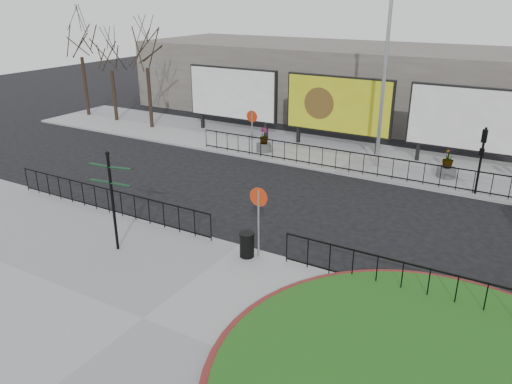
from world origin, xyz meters
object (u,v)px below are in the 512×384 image
Objects in this scene: fingerpost_sign at (112,192)px; planter_c at (447,167)px; litter_bin at (247,245)px; planter_a at (264,143)px; billboard_mid at (338,105)px; lamp_post at (385,73)px.

fingerpost_sign reaches higher than planter_c.
planter_c reaches higher than litter_bin.
fingerpost_sign is at bearing -84.27° from planter_a.
litter_bin is (4.16, 1.78, -1.69)m from fingerpost_sign.
billboard_mid is 4.64m from planter_a.
planter_a is at bearing 92.29° from fingerpost_sign.
planter_a reaches higher than litter_bin.
lamp_post reaches higher than billboard_mid.
lamp_post is at bearing 85.85° from litter_bin.
litter_bin is at bearing -63.57° from planter_a.
planter_c is at bearing 3.91° from planter_a.
billboard_mid reaches higher than planter_a.
planter_c is (4.29, 11.60, 0.09)m from litter_bin.
planter_c is at bearing -0.00° from lamp_post.
billboard_mid is 4.59× the size of planter_a.
lamp_post reaches higher than fingerpost_sign.
lamp_post is 10.63× the size of litter_bin.
planter_a is 0.95× the size of planter_c.
fingerpost_sign is at bearing -97.41° from billboard_mid.
planter_a is 9.74m from planter_c.
planter_a is (-3.27, -2.64, -1.97)m from billboard_mid.
planter_a is (-6.28, -0.66, -4.20)m from lamp_post.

